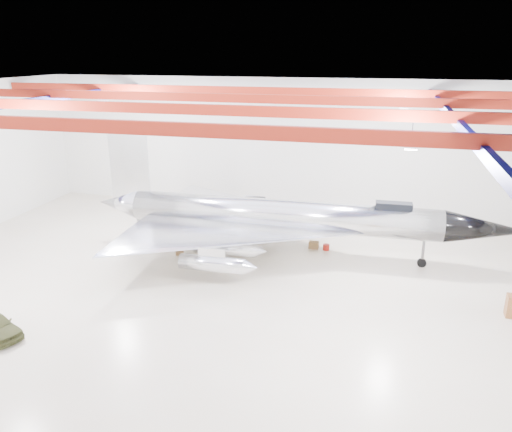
# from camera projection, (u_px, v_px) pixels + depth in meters

# --- Properties ---
(floor) EXTENTS (40.00, 40.00, 0.00)m
(floor) POSITION_uv_depth(u_px,v_px,m) (216.00, 282.00, 29.59)
(floor) COLOR beige
(floor) RESTS_ON ground
(wall_back) EXTENTS (40.00, 0.00, 40.00)m
(wall_back) POSITION_uv_depth(u_px,v_px,m) (273.00, 145.00, 41.63)
(wall_back) COLOR silver
(wall_back) RESTS_ON floor
(ceiling) EXTENTS (40.00, 40.00, 0.00)m
(ceiling) POSITION_uv_depth(u_px,v_px,m) (211.00, 91.00, 26.12)
(ceiling) COLOR #0A0F38
(ceiling) RESTS_ON wall_back
(ceiling_structure) EXTENTS (39.50, 29.50, 1.08)m
(ceiling_structure) POSITION_uv_depth(u_px,v_px,m) (211.00, 105.00, 26.33)
(ceiling_structure) COLOR maroon
(ceiling_structure) RESTS_ON ceiling
(jet_aircraft) EXTENTS (28.25, 16.57, 7.70)m
(jet_aircraft) POSITION_uv_depth(u_px,v_px,m) (280.00, 219.00, 32.73)
(jet_aircraft) COLOR silver
(jet_aircraft) RESTS_ON floor
(crate_ply) EXTENTS (0.68, 0.62, 0.38)m
(crate_ply) POSITION_uv_depth(u_px,v_px,m) (180.00, 252.00, 33.46)
(crate_ply) COLOR olive
(crate_ply) RESTS_ON floor
(toolbox_red) EXTENTS (0.56, 0.51, 0.31)m
(toolbox_red) POSITION_uv_depth(u_px,v_px,m) (222.00, 229.00, 37.82)
(toolbox_red) COLOR #9E170F
(toolbox_red) RESTS_ON floor
(parts_bin) EXTENTS (0.67, 0.55, 0.46)m
(parts_bin) POSITION_uv_depth(u_px,v_px,m) (314.00, 245.00, 34.56)
(parts_bin) COLOR olive
(parts_bin) RESTS_ON floor
(crate_small) EXTENTS (0.48, 0.44, 0.27)m
(crate_small) POSITION_uv_depth(u_px,v_px,m) (140.00, 220.00, 40.02)
(crate_small) COLOR #59595B
(crate_small) RESTS_ON floor
(tool_chest) EXTENTS (0.55, 0.55, 0.40)m
(tool_chest) POSITION_uv_depth(u_px,v_px,m) (326.00, 247.00, 34.23)
(tool_chest) COLOR #9E170F
(tool_chest) RESTS_ON floor
(oil_barrel) EXTENTS (0.56, 0.50, 0.33)m
(oil_barrel) POSITION_uv_depth(u_px,v_px,m) (256.00, 240.00, 35.64)
(oil_barrel) COLOR olive
(oil_barrel) RESTS_ON floor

